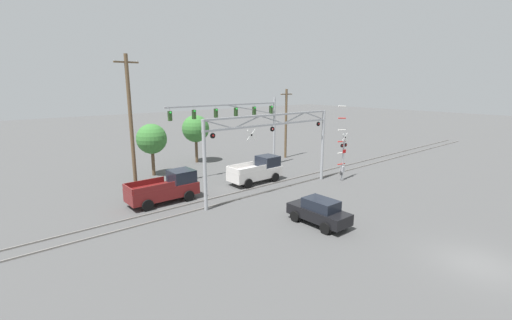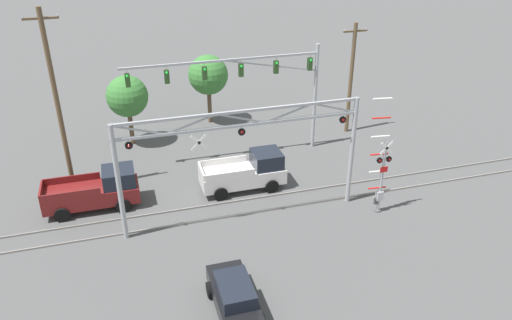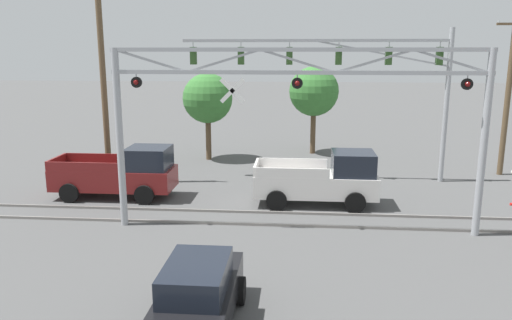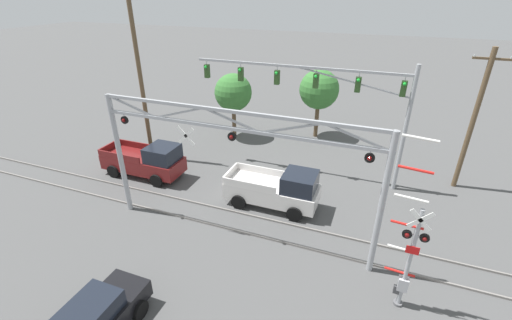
{
  "view_description": "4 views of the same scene",
  "coord_description": "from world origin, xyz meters",
  "px_view_note": "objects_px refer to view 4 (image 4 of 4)",
  "views": [
    {
      "loc": [
        -18.41,
        -4.75,
        8.76
      ],
      "look_at": [
        -2.5,
        14.26,
        3.27
      ],
      "focal_mm": 24.0,
      "sensor_mm": 36.0,
      "label": 1
    },
    {
      "loc": [
        -5.78,
        -7.19,
        15.81
      ],
      "look_at": [
        0.43,
        14.06,
        4.17
      ],
      "focal_mm": 35.0,
      "sensor_mm": 36.0,
      "label": 2
    },
    {
      "loc": [
        0.06,
        -2.01,
        6.4
      ],
      "look_at": [
        -1.63,
        17.77,
        1.99
      ],
      "focal_mm": 35.0,
      "sensor_mm": 36.0,
      "label": 3
    },
    {
      "loc": [
        5.75,
        3.11,
        10.95
      ],
      "look_at": [
        0.43,
        16.93,
        3.42
      ],
      "focal_mm": 24.0,
      "sensor_mm": 36.0,
      "label": 4
    }
  ],
  "objects_px": {
    "crossing_gantry": "(232,155)",
    "pickup_truck_following": "(147,161)",
    "utility_pole_right": "(473,120)",
    "traffic_signal_span": "(338,95)",
    "utility_pole_left": "(141,79)",
    "background_tree_beyond_span": "(233,93)",
    "background_tree_far_left_verge": "(319,90)",
    "pickup_truck_lead": "(277,189)",
    "crossing_signal_mast": "(408,257)"
  },
  "relations": [
    {
      "from": "utility_pole_left",
      "to": "background_tree_beyond_span",
      "type": "bearing_deg",
      "value": 55.42
    },
    {
      "from": "utility_pole_right",
      "to": "background_tree_beyond_span",
      "type": "height_order",
      "value": "utility_pole_right"
    },
    {
      "from": "pickup_truck_following",
      "to": "utility_pole_right",
      "type": "relative_size",
      "value": 0.64
    },
    {
      "from": "traffic_signal_span",
      "to": "utility_pole_left",
      "type": "xyz_separation_m",
      "value": [
        -12.37,
        -1.64,
        0.24
      ]
    },
    {
      "from": "traffic_signal_span",
      "to": "utility_pole_left",
      "type": "distance_m",
      "value": 12.48
    },
    {
      "from": "traffic_signal_span",
      "to": "background_tree_far_left_verge",
      "type": "height_order",
      "value": "traffic_signal_span"
    },
    {
      "from": "utility_pole_left",
      "to": "utility_pole_right",
      "type": "height_order",
      "value": "utility_pole_left"
    },
    {
      "from": "pickup_truck_following",
      "to": "background_tree_beyond_span",
      "type": "distance_m",
      "value": 8.77
    },
    {
      "from": "crossing_signal_mast",
      "to": "pickup_truck_lead",
      "type": "xyz_separation_m",
      "value": [
        -6.33,
        4.63,
        -1.29
      ]
    },
    {
      "from": "traffic_signal_span",
      "to": "utility_pole_right",
      "type": "bearing_deg",
      "value": 12.88
    },
    {
      "from": "crossing_signal_mast",
      "to": "pickup_truck_following",
      "type": "bearing_deg",
      "value": 161.91
    },
    {
      "from": "crossing_signal_mast",
      "to": "background_tree_far_left_verge",
      "type": "relative_size",
      "value": 1.29
    },
    {
      "from": "utility_pole_left",
      "to": "background_tree_beyond_span",
      "type": "distance_m",
      "value": 7.19
    },
    {
      "from": "utility_pole_left",
      "to": "background_tree_far_left_verge",
      "type": "xyz_separation_m",
      "value": [
        10.12,
        8.01,
        -1.76
      ]
    },
    {
      "from": "crossing_gantry",
      "to": "utility_pole_right",
      "type": "distance_m",
      "value": 14.02
    },
    {
      "from": "utility_pole_right",
      "to": "background_tree_far_left_verge",
      "type": "bearing_deg",
      "value": 154.12
    },
    {
      "from": "crossing_gantry",
      "to": "traffic_signal_span",
      "type": "bearing_deg",
      "value": 66.35
    },
    {
      "from": "utility_pole_left",
      "to": "utility_pole_right",
      "type": "distance_m",
      "value": 20.08
    },
    {
      "from": "pickup_truck_lead",
      "to": "background_tree_beyond_span",
      "type": "bearing_deg",
      "value": 127.27
    },
    {
      "from": "crossing_gantry",
      "to": "pickup_truck_lead",
      "type": "relative_size",
      "value": 2.55
    },
    {
      "from": "background_tree_beyond_span",
      "to": "utility_pole_left",
      "type": "bearing_deg",
      "value": -124.58
    },
    {
      "from": "utility_pole_right",
      "to": "background_tree_beyond_span",
      "type": "relative_size",
      "value": 1.62
    },
    {
      "from": "pickup_truck_lead",
      "to": "background_tree_far_left_verge",
      "type": "relative_size",
      "value": 0.94
    },
    {
      "from": "utility_pole_left",
      "to": "utility_pole_right",
      "type": "bearing_deg",
      "value": 9.57
    },
    {
      "from": "crossing_gantry",
      "to": "utility_pole_left",
      "type": "bearing_deg",
      "value": 147.53
    },
    {
      "from": "pickup_truck_following",
      "to": "utility_pole_right",
      "type": "distance_m",
      "value": 19.41
    },
    {
      "from": "crossing_gantry",
      "to": "background_tree_beyond_span",
      "type": "bearing_deg",
      "value": 114.36
    },
    {
      "from": "traffic_signal_span",
      "to": "crossing_signal_mast",
      "type": "bearing_deg",
      "value": -64.71
    },
    {
      "from": "crossing_gantry",
      "to": "background_tree_far_left_verge",
      "type": "distance_m",
      "value": 13.86
    },
    {
      "from": "crossing_gantry",
      "to": "crossing_signal_mast",
      "type": "relative_size",
      "value": 1.86
    },
    {
      "from": "traffic_signal_span",
      "to": "utility_pole_right",
      "type": "relative_size",
      "value": 1.57
    },
    {
      "from": "crossing_gantry",
      "to": "background_tree_far_left_verge",
      "type": "height_order",
      "value": "crossing_gantry"
    },
    {
      "from": "traffic_signal_span",
      "to": "pickup_truck_following",
      "type": "height_order",
      "value": "traffic_signal_span"
    },
    {
      "from": "pickup_truck_lead",
      "to": "utility_pole_right",
      "type": "xyz_separation_m",
      "value": [
        9.5,
        5.99,
        3.18
      ]
    },
    {
      "from": "utility_pole_left",
      "to": "traffic_signal_span",
      "type": "bearing_deg",
      "value": 7.56
    },
    {
      "from": "traffic_signal_span",
      "to": "background_tree_beyond_span",
      "type": "height_order",
      "value": "traffic_signal_span"
    },
    {
      "from": "traffic_signal_span",
      "to": "pickup_truck_lead",
      "type": "distance_m",
      "value": 6.44
    },
    {
      "from": "crossing_gantry",
      "to": "pickup_truck_following",
      "type": "height_order",
      "value": "crossing_gantry"
    },
    {
      "from": "utility_pole_right",
      "to": "pickup_truck_following",
      "type": "bearing_deg",
      "value": -162.73
    },
    {
      "from": "utility_pole_left",
      "to": "crossing_signal_mast",
      "type": "bearing_deg",
      "value": -23.72
    },
    {
      "from": "crossing_gantry",
      "to": "traffic_signal_span",
      "type": "distance_m",
      "value": 8.18
    },
    {
      "from": "utility_pole_left",
      "to": "background_tree_far_left_verge",
      "type": "bearing_deg",
      "value": 38.36
    },
    {
      "from": "background_tree_beyond_span",
      "to": "crossing_signal_mast",
      "type": "bearing_deg",
      "value": -45.65
    },
    {
      "from": "traffic_signal_span",
      "to": "utility_pole_right",
      "type": "height_order",
      "value": "utility_pole_right"
    },
    {
      "from": "pickup_truck_lead",
      "to": "utility_pole_right",
      "type": "bearing_deg",
      "value": 32.24
    },
    {
      "from": "pickup_truck_lead",
      "to": "utility_pole_right",
      "type": "distance_m",
      "value": 11.67
    },
    {
      "from": "crossing_gantry",
      "to": "background_tree_far_left_verge",
      "type": "relative_size",
      "value": 2.39
    },
    {
      "from": "utility_pole_right",
      "to": "background_tree_far_left_verge",
      "type": "height_order",
      "value": "utility_pole_right"
    },
    {
      "from": "utility_pole_left",
      "to": "background_tree_beyond_span",
      "type": "relative_size",
      "value": 2.15
    },
    {
      "from": "pickup_truck_following",
      "to": "utility_pole_left",
      "type": "bearing_deg",
      "value": 122.14
    }
  ]
}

